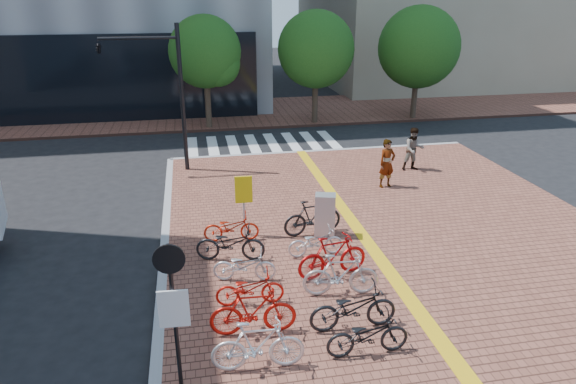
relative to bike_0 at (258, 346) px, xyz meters
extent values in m
plane|color=black|center=(1.98, 2.37, -0.71)|extent=(120.00, 120.00, 0.00)
cube|color=gray|center=(4.98, 14.37, -0.63)|extent=(14.00, 0.25, 0.15)
cube|color=brown|center=(1.98, 23.37, -0.63)|extent=(70.00, 8.00, 0.15)
cube|color=silver|center=(-1.02, 16.37, -0.70)|extent=(0.50, 4.00, 0.01)
cube|color=silver|center=(-0.02, 16.37, -0.70)|extent=(0.50, 4.00, 0.01)
cube|color=silver|center=(0.98, 16.37, -0.70)|extent=(0.50, 4.00, 0.01)
cube|color=silver|center=(1.98, 16.37, -0.70)|extent=(0.50, 4.00, 0.01)
cube|color=silver|center=(2.98, 16.37, -0.70)|extent=(0.50, 4.00, 0.01)
cube|color=silver|center=(3.98, 16.37, -0.70)|extent=(0.50, 4.00, 0.01)
cube|color=silver|center=(4.98, 16.37, -0.70)|extent=(0.50, 4.00, 0.01)
cube|color=silver|center=(5.98, 16.37, -0.70)|extent=(0.50, 4.00, 0.01)
cylinder|color=#38281E|center=(-0.02, 19.87, 0.74)|extent=(0.32, 0.32, 2.60)
sphere|color=#194714|center=(-0.02, 19.87, 3.49)|extent=(3.80, 3.80, 3.80)
sphere|color=#194714|center=(0.58, 19.57, 2.89)|extent=(2.40, 2.40, 2.40)
cylinder|color=#38281E|center=(5.98, 19.87, 0.74)|extent=(0.32, 0.32, 2.60)
sphere|color=#194714|center=(5.98, 19.87, 3.49)|extent=(4.20, 4.20, 4.20)
sphere|color=#194714|center=(6.58, 19.57, 2.89)|extent=(2.40, 2.40, 2.40)
cylinder|color=#38281E|center=(11.98, 19.87, 0.74)|extent=(0.32, 0.32, 2.60)
sphere|color=#194714|center=(11.98, 19.87, 3.49)|extent=(4.60, 4.60, 4.60)
sphere|color=#194714|center=(12.58, 19.57, 2.89)|extent=(2.40, 2.40, 2.40)
imported|color=silver|center=(0.00, 0.00, 0.00)|extent=(1.89, 0.64, 1.12)
imported|color=#B1140C|center=(0.05, 1.15, 0.01)|extent=(1.93, 0.64, 1.14)
imported|color=red|center=(0.12, 2.30, -0.13)|extent=(1.66, 0.63, 0.86)
imported|color=silver|center=(0.11, 3.42, -0.13)|extent=(1.71, 0.86, 0.86)
imported|color=black|center=(-0.15, 4.57, -0.05)|extent=(2.02, 1.04, 1.01)
imported|color=red|center=(-0.02, 5.76, -0.12)|extent=(1.69, 0.70, 0.87)
imported|color=black|center=(2.28, 0.03, -0.10)|extent=(1.76, 0.63, 0.92)
imported|color=black|center=(2.25, 0.93, -0.04)|extent=(1.99, 0.71, 1.04)
imported|color=#B2B2B7|center=(2.36, 2.28, 0.01)|extent=(1.93, 0.73, 1.13)
imported|color=#A70B0C|center=(2.40, 3.19, 0.03)|extent=(2.01, 0.88, 1.17)
imported|color=silver|center=(2.24, 4.37, -0.14)|extent=(1.62, 0.63, 0.84)
imported|color=black|center=(2.48, 5.75, 0.01)|extent=(1.95, 0.85, 1.14)
imported|color=gray|center=(6.20, 9.23, 0.38)|extent=(0.77, 0.60, 1.87)
imported|color=#464959|center=(8.04, 10.90, 0.35)|extent=(0.91, 0.72, 1.81)
cube|color=#B3B4B8|center=(2.83, 5.59, 0.11)|extent=(0.72, 0.60, 1.34)
cylinder|color=#B7B7BC|center=(0.41, 6.08, 0.38)|extent=(0.07, 0.07, 1.88)
cube|color=yellow|center=(0.41, 6.02, 0.96)|extent=(0.52, 0.07, 0.84)
cylinder|color=black|center=(-1.52, -0.17, 0.95)|extent=(0.08, 0.08, 3.02)
cylinder|color=black|center=(-1.52, -0.23, 2.21)|extent=(0.56, 0.07, 0.56)
cube|color=silver|center=(-1.52, -0.23, 1.20)|extent=(0.55, 0.07, 0.75)
cylinder|color=black|center=(-1.28, 12.78, 2.39)|extent=(0.18, 0.18, 5.90)
cylinder|color=black|center=(-2.75, 12.78, 4.80)|extent=(2.95, 0.12, 0.12)
imported|color=black|center=(-4.23, 12.78, 4.51)|extent=(0.26, 1.22, 0.49)
camera|label=1|loc=(-0.98, -8.22, 6.49)|focal=32.00mm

